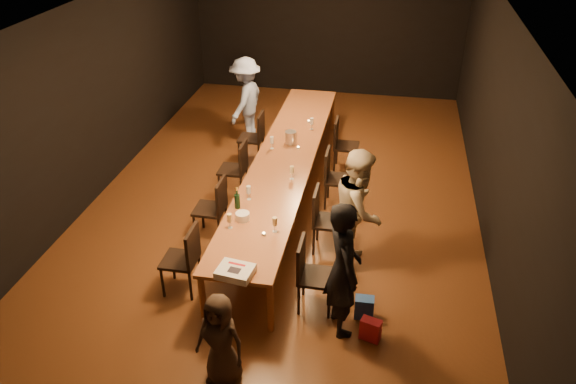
% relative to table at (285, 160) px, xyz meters
% --- Properties ---
extents(ground, '(10.00, 10.00, 0.00)m').
position_rel_table_xyz_m(ground, '(0.00, 0.00, -0.70)').
color(ground, '#402110').
rests_on(ground, ground).
extents(room_shell, '(6.04, 10.04, 3.02)m').
position_rel_table_xyz_m(room_shell, '(0.00, 0.00, 1.38)').
color(room_shell, black).
rests_on(room_shell, ground).
extents(table, '(0.90, 6.00, 0.75)m').
position_rel_table_xyz_m(table, '(0.00, 0.00, 0.00)').
color(table, '#99542C').
rests_on(table, ground).
extents(chair_right_0, '(0.42, 0.42, 0.93)m').
position_rel_table_xyz_m(chair_right_0, '(0.85, -2.40, -0.24)').
color(chair_right_0, black).
rests_on(chair_right_0, ground).
extents(chair_right_1, '(0.42, 0.42, 0.93)m').
position_rel_table_xyz_m(chair_right_1, '(0.85, -1.20, -0.24)').
color(chair_right_1, black).
rests_on(chair_right_1, ground).
extents(chair_right_2, '(0.42, 0.42, 0.93)m').
position_rel_table_xyz_m(chair_right_2, '(0.85, 0.00, -0.24)').
color(chair_right_2, black).
rests_on(chair_right_2, ground).
extents(chair_right_3, '(0.42, 0.42, 0.93)m').
position_rel_table_xyz_m(chair_right_3, '(0.85, 1.20, -0.24)').
color(chair_right_3, black).
rests_on(chair_right_3, ground).
extents(chair_left_0, '(0.42, 0.42, 0.93)m').
position_rel_table_xyz_m(chair_left_0, '(-0.85, -2.40, -0.24)').
color(chair_left_0, black).
rests_on(chair_left_0, ground).
extents(chair_left_1, '(0.42, 0.42, 0.93)m').
position_rel_table_xyz_m(chair_left_1, '(-0.85, -1.20, -0.24)').
color(chair_left_1, black).
rests_on(chair_left_1, ground).
extents(chair_left_2, '(0.42, 0.42, 0.93)m').
position_rel_table_xyz_m(chair_left_2, '(-0.85, 0.00, -0.24)').
color(chair_left_2, black).
rests_on(chair_left_2, ground).
extents(chair_left_3, '(0.42, 0.42, 0.93)m').
position_rel_table_xyz_m(chair_left_3, '(-0.85, 1.20, -0.24)').
color(chair_left_3, black).
rests_on(chair_left_3, ground).
extents(woman_birthday, '(0.60, 0.72, 1.67)m').
position_rel_table_xyz_m(woman_birthday, '(1.18, -2.68, 0.13)').
color(woman_birthday, black).
rests_on(woman_birthday, ground).
extents(woman_tan, '(0.72, 0.88, 1.68)m').
position_rel_table_xyz_m(woman_tan, '(1.25, -1.44, 0.14)').
color(woman_tan, beige).
rests_on(woman_tan, ground).
extents(man_blue, '(0.77, 1.13, 1.62)m').
position_rel_table_xyz_m(man_blue, '(-1.16, 2.10, 0.11)').
color(man_blue, '#8FA5DD').
rests_on(man_blue, ground).
extents(child, '(0.59, 0.45, 1.08)m').
position_rel_table_xyz_m(child, '(0.06, -3.67, -0.16)').
color(child, '#3B2B21').
rests_on(child, ground).
extents(gift_bag_red, '(0.26, 0.19, 0.27)m').
position_rel_table_xyz_m(gift_bag_red, '(1.54, -2.82, -0.57)').
color(gift_bag_red, red).
rests_on(gift_bag_red, ground).
extents(gift_bag_blue, '(0.23, 0.16, 0.28)m').
position_rel_table_xyz_m(gift_bag_blue, '(1.44, -2.48, -0.56)').
color(gift_bag_blue, blue).
rests_on(gift_bag_blue, ground).
extents(birthday_cake, '(0.43, 0.36, 0.09)m').
position_rel_table_xyz_m(birthday_cake, '(0.01, -2.90, 0.09)').
color(birthday_cake, white).
rests_on(birthday_cake, table).
extents(plate_stack, '(0.19, 0.19, 0.10)m').
position_rel_table_xyz_m(plate_stack, '(-0.19, -1.81, 0.10)').
color(plate_stack, white).
rests_on(plate_stack, table).
extents(champagne_bottle, '(0.09, 0.09, 0.31)m').
position_rel_table_xyz_m(champagne_bottle, '(-0.33, -1.55, 0.20)').
color(champagne_bottle, black).
rests_on(champagne_bottle, table).
extents(ice_bucket, '(0.21, 0.21, 0.21)m').
position_rel_table_xyz_m(ice_bucket, '(-0.01, 0.52, 0.15)').
color(ice_bucket, '#B1B0B5').
rests_on(ice_bucket, table).
extents(wineglass_0, '(0.06, 0.06, 0.21)m').
position_rel_table_xyz_m(wineglass_0, '(-0.30, -2.02, 0.15)').
color(wineglass_0, beige).
rests_on(wineglass_0, table).
extents(wineglass_1, '(0.06, 0.06, 0.21)m').
position_rel_table_xyz_m(wineglass_1, '(0.27, -2.00, 0.15)').
color(wineglass_1, beige).
rests_on(wineglass_1, table).
extents(wineglass_2, '(0.06, 0.06, 0.21)m').
position_rel_table_xyz_m(wineglass_2, '(-0.24, -1.31, 0.15)').
color(wineglass_2, silver).
rests_on(wineglass_2, table).
extents(wineglass_3, '(0.06, 0.06, 0.21)m').
position_rel_table_xyz_m(wineglass_3, '(0.23, -0.65, 0.15)').
color(wineglass_3, beige).
rests_on(wineglass_3, table).
extents(wineglass_4, '(0.06, 0.06, 0.21)m').
position_rel_table_xyz_m(wineglass_4, '(-0.26, 0.27, 0.15)').
color(wineglass_4, silver).
rests_on(wineglass_4, table).
extents(wineglass_5, '(0.06, 0.06, 0.21)m').
position_rel_table_xyz_m(wineglass_5, '(0.25, 1.12, 0.15)').
color(wineglass_5, silver).
rests_on(wineglass_5, table).
extents(tealight_near, '(0.05, 0.05, 0.03)m').
position_rel_table_xyz_m(tealight_near, '(0.15, -2.10, 0.06)').
color(tealight_near, '#B2B7B2').
rests_on(tealight_near, table).
extents(tealight_mid, '(0.05, 0.05, 0.03)m').
position_rel_table_xyz_m(tealight_mid, '(0.15, 0.34, 0.06)').
color(tealight_mid, '#B2B7B2').
rests_on(tealight_mid, table).
extents(tealight_far, '(0.05, 0.05, 0.03)m').
position_rel_table_xyz_m(tealight_far, '(0.15, 1.41, 0.06)').
color(tealight_far, '#B2B7B2').
rests_on(tealight_far, table).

